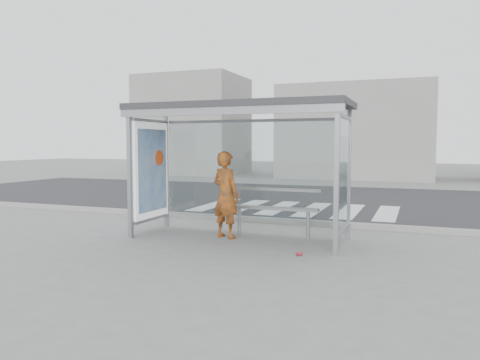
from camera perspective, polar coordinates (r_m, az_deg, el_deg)
name	(u,v)px	position (r m, az deg, el deg)	size (l,w,h in m)	color
ground	(239,238)	(9.20, -0.18, -7.14)	(80.00, 80.00, 0.00)	slate
road	(314,199)	(15.85, 9.00, -2.31)	(30.00, 10.00, 0.01)	black
curb	(269,220)	(11.00, 3.50, -4.93)	(30.00, 0.18, 0.12)	gray
crosswalk	(295,209)	(13.44, 6.78, -3.50)	(5.55, 3.00, 0.00)	silver
bus_shelter	(222,137)	(9.21, -2.21, 5.28)	(4.25, 1.65, 2.62)	gray
building_left	(193,126)	(29.57, -5.70, 6.62)	(6.00, 5.00, 6.00)	gray
building_center	(357,132)	(26.62, 14.02, 5.68)	(8.00, 5.00, 5.00)	gray
person	(226,195)	(9.15, -1.76, -1.81)	(0.62, 0.41, 1.70)	#D15813
bench	(273,208)	(9.39, 4.07, -3.43)	(1.85, 0.32, 0.95)	slate
soda_can	(299,254)	(7.87, 7.25, -8.94)	(0.06, 0.06, 0.11)	#C4394D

